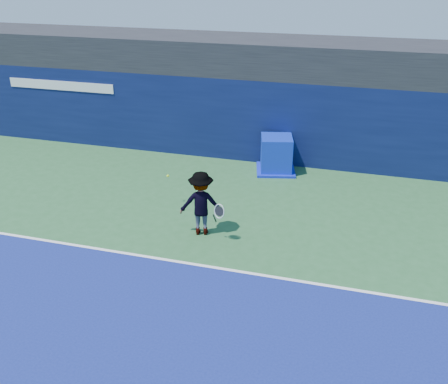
{
  "coord_description": "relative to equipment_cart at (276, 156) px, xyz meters",
  "views": [
    {
      "loc": [
        4.3,
        -6.77,
        6.93
      ],
      "look_at": [
        0.93,
        5.2,
        1.0
      ],
      "focal_mm": 40.0,
      "sensor_mm": 36.0,
      "label": 1
    }
  ],
  "objects": [
    {
      "name": "baseline",
      "position": [
        -1.65,
        -6.39,
        -0.57
      ],
      "size": [
        24.0,
        0.1,
        0.01
      ],
      "primitive_type": "cube",
      "color": "white",
      "rests_on": "ground"
    },
    {
      "name": "tennis_player",
      "position": [
        -1.17,
        -4.84,
        0.33
      ],
      "size": [
        1.41,
        0.94,
        1.81
      ],
      "color": "silver",
      "rests_on": "ground"
    },
    {
      "name": "ground",
      "position": [
        -1.65,
        -9.39,
        -0.58
      ],
      "size": [
        80.0,
        80.0,
        0.0
      ],
      "primitive_type": "plane",
      "color": "#295C31",
      "rests_on": "ground"
    },
    {
      "name": "tennis_ball",
      "position": [
        -2.68,
        -3.44,
        0.36
      ],
      "size": [
        0.08,
        0.08,
        0.08
      ],
      "color": "#C2EC1A",
      "rests_on": "ground"
    },
    {
      "name": "back_wall_assembly",
      "position": [
        -1.65,
        1.11,
        0.92
      ],
      "size": [
        36.0,
        1.03,
        3.0
      ],
      "color": "#0B133D",
      "rests_on": "ground"
    },
    {
      "name": "stadium_band",
      "position": [
        -1.65,
        2.11,
        3.02
      ],
      "size": [
        36.0,
        3.0,
        1.2
      ],
      "primitive_type": "cube",
      "color": "black",
      "rests_on": "back_wall_assembly"
    },
    {
      "name": "equipment_cart",
      "position": [
        0.0,
        0.0,
        0.0
      ],
      "size": [
        1.59,
        1.59,
        1.27
      ],
      "color": "#0C24AF",
      "rests_on": "ground"
    }
  ]
}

